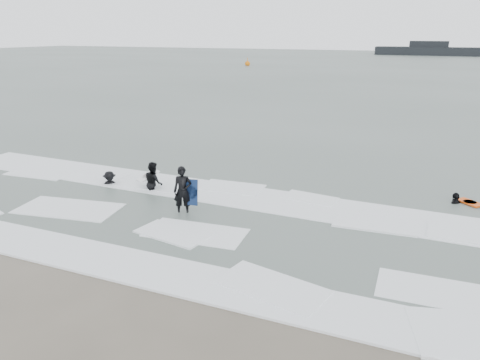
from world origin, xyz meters
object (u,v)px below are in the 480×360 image
at_px(surfer_wading, 154,190).
at_px(surfer_breaker, 110,186).
at_px(surfer_centre, 184,214).
at_px(vessel_horizon, 428,50).
at_px(surfer_right_near, 455,204).
at_px(buoy, 247,64).

distance_m(surfer_wading, surfer_breaker, 2.13).
height_order(surfer_centre, vessel_horizon, vessel_horizon).
distance_m(surfer_right_near, vessel_horizon, 124.43).
xyz_separation_m(surfer_wading, surfer_right_near, (11.69, 3.44, 0.00)).
relative_size(surfer_breaker, surfer_right_near, 0.93).
relative_size(surfer_breaker, buoy, 0.91).
bearing_deg(buoy, surfer_wading, -69.77).
relative_size(surfer_centre, vessel_horizon, 0.07).
relative_size(surfer_centre, surfer_wading, 1.03).
distance_m(surfer_centre, buoy, 77.39).
bearing_deg(surfer_wading, buoy, -29.70).
xyz_separation_m(surfer_breaker, vessel_horizon, (5.92, 127.88, 1.42)).
distance_m(surfer_breaker, buoy, 74.33).
xyz_separation_m(surfer_wading, buoy, (-25.86, 70.17, 0.42)).
distance_m(surfer_wading, surfer_right_near, 12.19).
height_order(surfer_breaker, buoy, buoy).
xyz_separation_m(surfer_breaker, buoy, (-23.74, 70.44, 0.42)).
height_order(surfer_wading, buoy, buoy).
bearing_deg(vessel_horizon, surfer_centre, -90.57).
xyz_separation_m(surfer_right_near, vessel_horizon, (-7.88, 124.18, 1.42)).
distance_m(buoy, vessel_horizon, 64.66).
height_order(surfer_wading, vessel_horizon, vessel_horizon).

